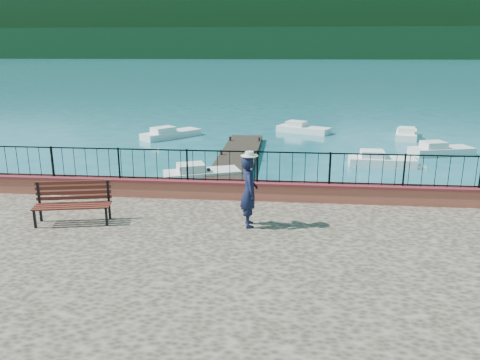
% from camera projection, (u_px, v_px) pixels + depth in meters
% --- Properties ---
extents(ground, '(2000.00, 2000.00, 0.00)m').
position_uv_depth(ground, '(259.00, 293.00, 11.43)').
color(ground, '#19596B').
rests_on(ground, ground).
extents(parapet, '(28.00, 0.46, 0.58)m').
position_uv_depth(parapet, '(267.00, 191.00, 14.57)').
color(parapet, '#AA533D').
rests_on(parapet, promenade).
extents(railing, '(27.00, 0.05, 0.95)m').
position_uv_depth(railing, '(267.00, 167.00, 14.36)').
color(railing, black).
rests_on(railing, parapet).
extents(dock, '(2.00, 16.00, 0.30)m').
position_uv_depth(dock, '(233.00, 167.00, 23.08)').
color(dock, '#2D231C').
rests_on(dock, ground).
extents(far_forest, '(900.00, 60.00, 18.00)m').
position_uv_depth(far_forest, '(288.00, 44.00, 296.39)').
color(far_forest, black).
rests_on(far_forest, ground).
extents(foothills, '(900.00, 120.00, 44.00)m').
position_uv_depth(foothills, '(289.00, 27.00, 350.36)').
color(foothills, black).
rests_on(foothills, ground).
extents(park_bench, '(2.09, 1.05, 1.11)m').
position_uv_depth(park_bench, '(73.00, 211.00, 12.63)').
color(park_bench, black).
rests_on(park_bench, promenade).
extents(person, '(0.59, 0.77, 1.90)m').
position_uv_depth(person, '(249.00, 192.00, 12.25)').
color(person, black).
rests_on(person, promenade).
extents(hat, '(0.44, 0.44, 0.12)m').
position_uv_depth(hat, '(249.00, 154.00, 11.98)').
color(hat, silver).
rests_on(hat, person).
extents(boat_0, '(3.63, 2.45, 0.80)m').
position_uv_depth(boat_0, '(202.00, 171.00, 21.27)').
color(boat_0, silver).
rests_on(boat_0, ground).
extents(boat_1, '(3.33, 1.46, 0.80)m').
position_uv_depth(boat_1, '(382.00, 158.00, 23.82)').
color(boat_1, silver).
rests_on(boat_1, ground).
extents(boat_2, '(3.69, 2.21, 0.80)m').
position_uv_depth(boat_2, '(442.00, 148.00, 26.29)').
color(boat_2, silver).
rests_on(boat_2, ground).
extents(boat_3, '(3.72, 4.01, 0.80)m').
position_uv_depth(boat_3, '(171.00, 132.00, 31.45)').
color(boat_3, silver).
rests_on(boat_3, ground).
extents(boat_4, '(3.93, 2.84, 0.80)m').
position_uv_depth(boat_4, '(303.00, 127.00, 33.31)').
color(boat_4, silver).
rests_on(boat_4, ground).
extents(boat_5, '(2.07, 3.56, 0.80)m').
position_uv_depth(boat_5, '(407.00, 132.00, 31.29)').
color(boat_5, white).
rests_on(boat_5, ground).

